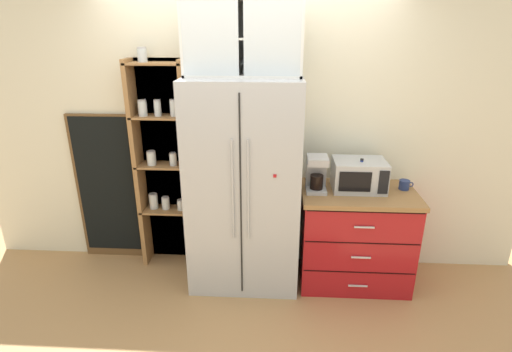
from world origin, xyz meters
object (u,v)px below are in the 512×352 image
(bottle_cobalt, at_px, (360,177))
(coffee_maker, at_px, (317,173))
(chalkboard_menu, at_px, (107,188))
(microwave, at_px, (359,175))
(refrigerator, at_px, (244,186))
(mug_navy, at_px, (404,185))

(bottle_cobalt, bearing_deg, coffee_maker, -177.82)
(coffee_maker, xyz_separation_m, chalkboard_menu, (-1.96, 0.27, -0.30))
(microwave, height_order, chalkboard_menu, chalkboard_menu)
(refrigerator, relative_size, chalkboard_menu, 1.26)
(mug_navy, xyz_separation_m, bottle_cobalt, (-0.39, -0.05, 0.08))
(bottle_cobalt, bearing_deg, microwave, 103.53)
(microwave, xyz_separation_m, bottle_cobalt, (0.01, -0.03, -0.00))
(mug_navy, relative_size, chalkboard_menu, 0.08)
(chalkboard_menu, bearing_deg, bottle_cobalt, -6.20)
(microwave, height_order, mug_navy, microwave)
(coffee_maker, height_order, mug_navy, coffee_maker)
(bottle_cobalt, distance_m, chalkboard_menu, 2.36)
(coffee_maker, relative_size, chalkboard_menu, 0.21)
(mug_navy, bearing_deg, coffee_maker, -175.38)
(coffee_maker, bearing_deg, refrigerator, -177.27)
(refrigerator, bearing_deg, microwave, 4.18)
(microwave, relative_size, mug_navy, 3.60)
(chalkboard_menu, bearing_deg, refrigerator, -12.38)
(mug_navy, distance_m, bottle_cobalt, 0.40)
(bottle_cobalt, bearing_deg, chalkboard_menu, 173.80)
(mug_navy, bearing_deg, bottle_cobalt, -173.10)
(microwave, xyz_separation_m, chalkboard_menu, (-2.33, 0.23, -0.28))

